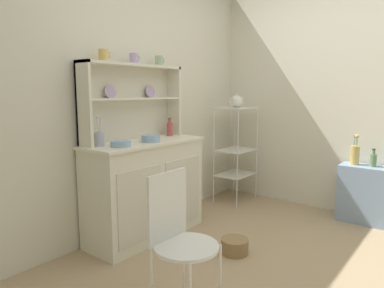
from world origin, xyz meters
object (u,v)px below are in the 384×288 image
at_px(bakers_rack, 236,144).
at_px(oil_bottle, 373,160).
at_px(side_shelf_blue, 365,194).
at_px(wire_chair, 178,232).
at_px(floor_basket, 235,246).
at_px(bowl_mixing_large, 121,144).
at_px(jam_bottle, 170,129).
at_px(cup_gold_0, 103,55).
at_px(porcelain_teapot, 237,101).
at_px(utensil_jar, 99,139).
at_px(flower_vase, 355,154).
at_px(hutch_shelf_unit, 131,96).
at_px(hutch_cabinet, 146,188).

relative_size(bakers_rack, oil_bottle, 6.28).
relative_size(side_shelf_blue, wire_chair, 0.67).
height_order(floor_basket, bowl_mixing_large, bowl_mixing_large).
height_order(bowl_mixing_large, jam_bottle, jam_bottle).
xyz_separation_m(cup_gold_0, porcelain_teapot, (1.70, -0.21, -0.39)).
xyz_separation_m(utensil_jar, flower_vase, (2.01, -1.42, -0.25)).
xyz_separation_m(cup_gold_0, jam_bottle, (0.74, -0.04, -0.64)).
height_order(side_shelf_blue, flower_vase, flower_vase).
xyz_separation_m(jam_bottle, flower_vase, (1.17, -1.43, -0.26)).
distance_m(hutch_shelf_unit, floor_basket, 1.56).
bearing_deg(hutch_shelf_unit, porcelain_teapot, -10.41).
bearing_deg(utensil_jar, oil_bottle, -38.36).
distance_m(cup_gold_0, flower_vase, 2.57).
relative_size(side_shelf_blue, utensil_jar, 2.38).
xyz_separation_m(side_shelf_blue, jam_bottle, (-1.17, 1.55, 0.65)).
bearing_deg(hutch_shelf_unit, jam_bottle, -10.48).
distance_m(bakers_rack, porcelain_teapot, 0.49).
bearing_deg(bakers_rack, bowl_mixing_large, 179.47).
xyz_separation_m(wire_chair, jam_bottle, (1.13, 1.08, 0.41)).
height_order(bakers_rack, wire_chair, bakers_rack).
bearing_deg(porcelain_teapot, bakers_rack, 0.00).
distance_m(jam_bottle, oil_bottle, 2.00).
relative_size(cup_gold_0, utensil_jar, 0.40).
height_order(side_shelf_blue, floor_basket, side_shelf_blue).
height_order(hutch_cabinet, hutch_shelf_unit, hutch_shelf_unit).
bearing_deg(hutch_shelf_unit, side_shelf_blue, -45.71).
relative_size(jam_bottle, utensil_jar, 0.73).
bearing_deg(hutch_cabinet, porcelain_teapot, -3.70).
relative_size(hutch_shelf_unit, wire_chair, 1.25).
bearing_deg(bowl_mixing_large, utensil_jar, 120.35).
xyz_separation_m(side_shelf_blue, floor_basket, (-1.40, 0.65, -0.22)).
bearing_deg(cup_gold_0, jam_bottle, -2.80).
relative_size(hutch_cabinet, bowl_mixing_large, 6.96).
relative_size(hutch_shelf_unit, floor_basket, 4.83).
distance_m(side_shelf_blue, jam_bottle, 2.05).
bearing_deg(hutch_cabinet, wire_chair, -125.75).
height_order(wire_chair, utensil_jar, utensil_jar).
distance_m(bakers_rack, floor_basket, 1.53).
xyz_separation_m(porcelain_teapot, oil_bottle, (0.21, -1.42, -0.54)).
bearing_deg(wire_chair, porcelain_teapot, 4.86).
relative_size(jam_bottle, porcelain_teapot, 0.75).
bearing_deg(bakers_rack, cup_gold_0, 172.89).
bearing_deg(bakers_rack, floor_basket, -148.70).
bearing_deg(floor_basket, porcelain_teapot, 31.33).
height_order(cup_gold_0, flower_vase, cup_gold_0).
bearing_deg(hutch_cabinet, bakers_rack, -3.70).
distance_m(floor_basket, utensil_jar, 1.38).
bearing_deg(flower_vase, floor_basket, 159.40).
height_order(floor_basket, utensil_jar, utensil_jar).
height_order(jam_bottle, flower_vase, jam_bottle).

